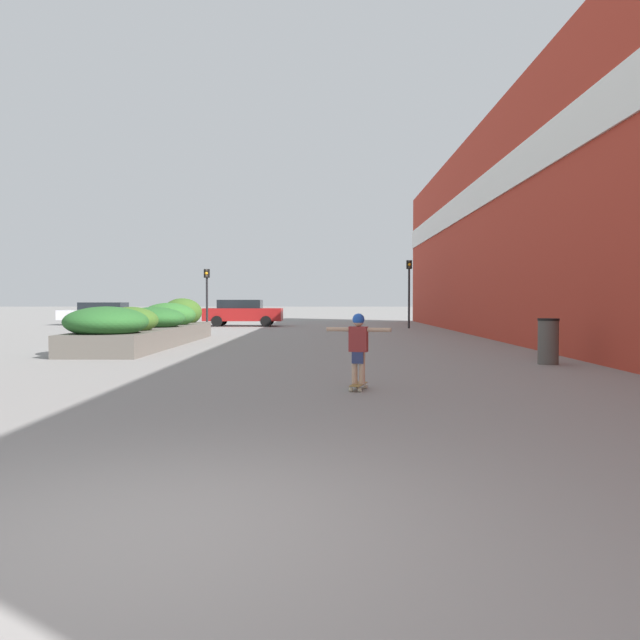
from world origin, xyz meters
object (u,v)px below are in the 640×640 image
skateboarder (358,341)px  trash_bin (548,341)px  skateboard (358,386)px  car_leftmost (243,312)px  traffic_light_right (409,282)px  car_center_left (101,313)px  traffic_light_left (207,287)px

skateboarder → trash_bin: 6.14m
skateboard → trash_bin: trash_bin is taller
skateboard → trash_bin: size_ratio=0.60×
skateboarder → car_leftmost: (-5.31, 25.36, -0.00)m
car_leftmost → traffic_light_right: size_ratio=1.24×
skateboard → car_center_left: car_center_left is taller
car_leftmost → car_center_left: bearing=-100.8°
traffic_light_right → skateboarder: bearing=-99.5°
skateboard → car_leftmost: size_ratio=0.14×
skateboard → car_center_left: size_ratio=0.13×
traffic_light_left → traffic_light_right: (10.55, 0.38, 0.29)m
skateboarder → car_center_left: size_ratio=0.25×
skateboarder → traffic_light_left: bearing=123.2°
trash_bin → traffic_light_left: traffic_light_left is taller
skateboard → skateboarder: size_ratio=0.54×
skateboarder → traffic_light_left: traffic_light_left is taller
car_leftmost → traffic_light_right: traffic_light_right is taller
skateboard → traffic_light_left: size_ratio=0.20×
car_center_left → traffic_light_left: 8.80m
car_center_left → traffic_light_left: (7.25, -4.78, 1.41)m
skateboard → traffic_light_right: (3.80, 22.62, 2.35)m
skateboarder → trash_bin: bearing=58.7°
skateboard → car_leftmost: car_leftmost is taller
skateboard → car_center_left: 30.44m
skateboarder → traffic_light_right: size_ratio=0.32×
skateboarder → trash_bin: size_ratio=1.09×
car_leftmost → traffic_light_left: (-1.44, -3.12, 1.35)m
skateboard → trash_bin: (4.53, 4.14, 0.46)m
car_leftmost → traffic_light_left: bearing=-24.7°
skateboarder → car_leftmost: car_leftmost is taller
trash_bin → car_center_left: car_center_left is taller
trash_bin → traffic_light_left: bearing=121.9°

